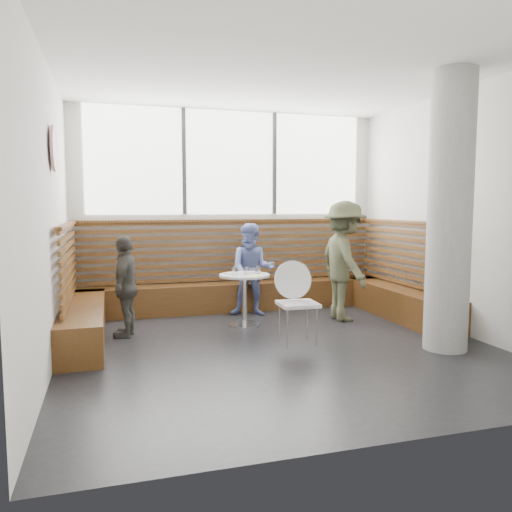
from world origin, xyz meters
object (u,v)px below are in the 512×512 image
object	(u,v)px
cafe_table	(244,289)
child_left	(126,286)
cafe_chair	(296,295)
adult_man	(344,261)
concrete_column	(450,213)
child_back	(252,270)

from	to	relation	value
cafe_table	child_left	world-z (taller)	child_left
cafe_chair	adult_man	size ratio (longest dim) A/B	0.57
cafe_table	cafe_chair	bearing A→B (deg)	-68.98
concrete_column	cafe_chair	world-z (taller)	concrete_column
cafe_chair	child_left	size ratio (longest dim) A/B	0.77
cafe_table	cafe_chair	distance (m)	1.07
cafe_chair	child_left	world-z (taller)	child_left
concrete_column	child_back	size ratio (longest dim) A/B	2.26
concrete_column	adult_man	distance (m)	1.93
cafe_table	child_back	size ratio (longest dim) A/B	0.52
child_back	cafe_chair	bearing A→B (deg)	-67.46
concrete_column	cafe_chair	distance (m)	2.04
concrete_column	child_back	bearing A→B (deg)	124.94
child_back	child_left	bearing A→B (deg)	-139.96
concrete_column	cafe_table	world-z (taller)	concrete_column
concrete_column	child_left	size ratio (longest dim) A/B	2.46
concrete_column	child_left	distance (m)	4.06
adult_man	child_back	distance (m)	1.39
concrete_column	cafe_chair	xyz separation A→B (m)	(-1.58, 0.79, -1.01)
child_left	cafe_chair	bearing A→B (deg)	82.79
cafe_table	child_back	world-z (taller)	child_back
child_left	child_back	bearing A→B (deg)	127.59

